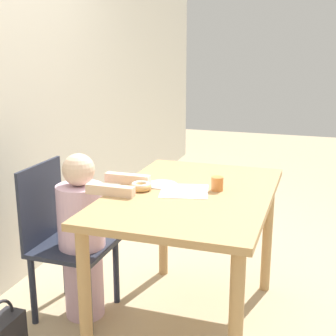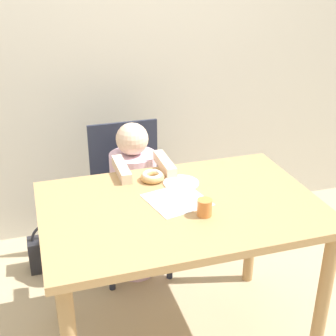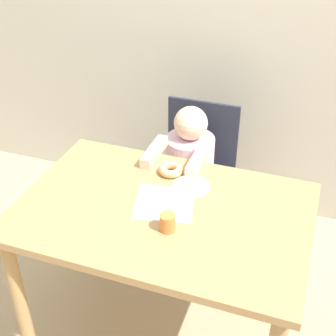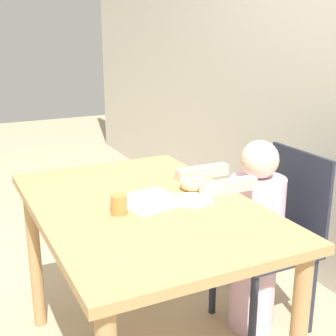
{
  "view_description": "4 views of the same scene",
  "coord_description": "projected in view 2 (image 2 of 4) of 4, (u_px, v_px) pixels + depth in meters",
  "views": [
    {
      "loc": [
        -2.19,
        -0.6,
        1.5
      ],
      "look_at": [
        -0.02,
        0.12,
        0.9
      ],
      "focal_mm": 50.0,
      "sensor_mm": 36.0,
      "label": 1
    },
    {
      "loc": [
        -0.57,
        -1.66,
        1.76
      ],
      "look_at": [
        -0.02,
        0.12,
        0.9
      ],
      "focal_mm": 50.0,
      "sensor_mm": 36.0,
      "label": 2
    },
    {
      "loc": [
        0.53,
        -1.42,
        1.96
      ],
      "look_at": [
        -0.02,
        0.12,
        0.9
      ],
      "focal_mm": 50.0,
      "sensor_mm": 36.0,
      "label": 3
    },
    {
      "loc": [
        1.56,
        -0.66,
        1.43
      ],
      "look_at": [
        -0.02,
        0.12,
        0.9
      ],
      "focal_mm": 50.0,
      "sensor_mm": 36.0,
      "label": 4
    }
  ],
  "objects": [
    {
      "name": "wall_back",
      "position": [
        118.0,
        43.0,
        2.87
      ],
      "size": [
        8.0,
        0.05,
        2.5
      ],
      "color": "beige",
      "rests_on": "ground_plane"
    },
    {
      "name": "dining_table",
      "position": [
        181.0,
        226.0,
        2.06
      ],
      "size": [
        1.2,
        0.8,
        0.78
      ],
      "color": "tan",
      "rests_on": "ground_plane"
    },
    {
      "name": "chair",
      "position": [
        130.0,
        197.0,
        2.75
      ],
      "size": [
        0.41,
        0.41,
        0.87
      ],
      "color": "#232838",
      "rests_on": "ground_plane"
    },
    {
      "name": "child_figure",
      "position": [
        135.0,
        203.0,
        2.64
      ],
      "size": [
        0.27,
        0.49,
        0.95
      ],
      "color": "silver",
      "rests_on": "ground_plane"
    },
    {
      "name": "donut",
      "position": [
        152.0,
        176.0,
        2.21
      ],
      "size": [
        0.11,
        0.11,
        0.04
      ],
      "color": "tan",
      "rests_on": "dining_table"
    },
    {
      "name": "napkin",
      "position": [
        177.0,
        200.0,
        2.04
      ],
      "size": [
        0.29,
        0.29,
        0.0
      ],
      "color": "white",
      "rests_on": "dining_table"
    },
    {
      "name": "handbag",
      "position": [
        51.0,
        251.0,
        2.83
      ],
      "size": [
        0.26,
        0.12,
        0.31
      ],
      "color": "#232328",
      "rests_on": "ground_plane"
    },
    {
      "name": "cup",
      "position": [
        205.0,
        208.0,
        1.91
      ],
      "size": [
        0.06,
        0.06,
        0.07
      ],
      "color": "orange",
      "rests_on": "dining_table"
    },
    {
      "name": "plate",
      "position": [
        181.0,
        183.0,
        2.18
      ],
      "size": [
        0.17,
        0.17,
        0.01
      ],
      "color": "white",
      "rests_on": "dining_table"
    }
  ]
}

